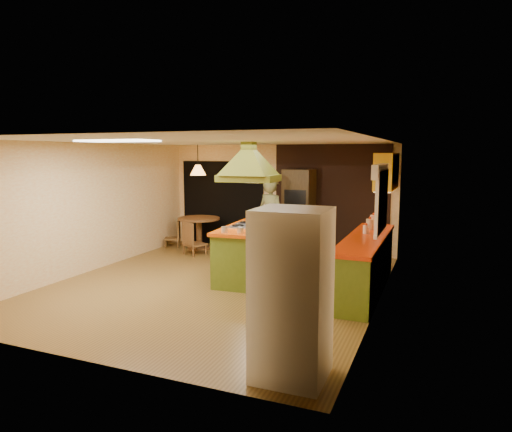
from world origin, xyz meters
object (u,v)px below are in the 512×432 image
at_px(wall_oven, 299,212).
at_px(canister_large, 374,220).
at_px(man, 271,220).
at_px(refrigerator, 292,295).
at_px(dining_table, 199,227).
at_px(kitchen_island, 249,251).

distance_m(wall_oven, canister_large, 2.12).
xyz_separation_m(man, refrigerator, (1.94, -4.67, -0.02)).
relative_size(wall_oven, dining_table, 1.92).
xyz_separation_m(kitchen_island, dining_table, (-2.15, 1.97, 0.03)).
height_order(man, dining_table, man).
height_order(refrigerator, canister_large, refrigerator).
xyz_separation_m(kitchen_island, canister_large, (2.07, 1.25, 0.53)).
bearing_deg(canister_large, wall_oven, 149.23).
bearing_deg(kitchen_island, canister_large, 27.28).
relative_size(refrigerator, dining_table, 1.74).
distance_m(man, wall_oven, 1.04).
distance_m(man, dining_table, 2.23).
distance_m(refrigerator, dining_table, 6.68).
bearing_deg(wall_oven, refrigerator, -71.29).
height_order(kitchen_island, dining_table, kitchen_island).
distance_m(kitchen_island, wall_oven, 2.39).
bearing_deg(wall_oven, dining_table, -168.84).
relative_size(kitchen_island, man, 1.12).
xyz_separation_m(wall_oven, dining_table, (-2.40, -0.36, -0.44)).
relative_size(kitchen_island, refrigerator, 1.15).
xyz_separation_m(dining_table, canister_large, (4.22, -0.72, 0.49)).
bearing_deg(canister_large, dining_table, 170.29).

